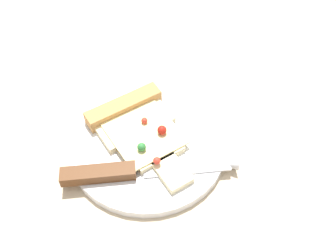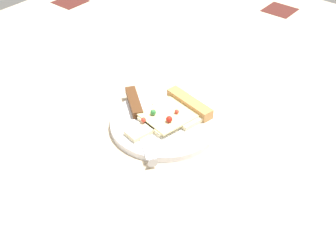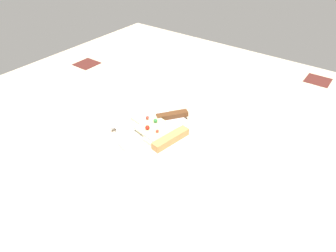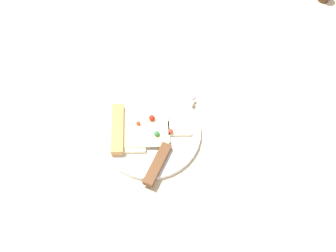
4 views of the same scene
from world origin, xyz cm
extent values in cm
cube|color=#C6B293|center=(0.00, 0.00, -1.50)|extent=(155.86, 155.86, 3.00)
cube|color=#4C1E19|center=(-10.86, 62.35, -0.10)|extent=(9.00, 9.00, 0.20)
cube|color=#4C1E19|center=(-66.18, 25.23, -0.10)|extent=(9.00, 9.00, 0.20)
cylinder|color=silver|center=(-1.99, -4.53, 0.68)|extent=(22.59, 22.59, 1.36)
cube|color=beige|center=(-1.26, -0.60, 1.86)|extent=(11.91, 7.90, 1.00)
cube|color=beige|center=(-2.26, -6.01, 1.86)|extent=(8.10, 6.82, 1.00)
cube|color=beige|center=(-3.17, -10.92, 1.86)|extent=(4.49, 5.77, 1.00)
cube|color=#F2E099|center=(-1.81, -3.55, 2.51)|extent=(10.87, 11.51, 0.30)
cube|color=tan|center=(-0.72, 2.35, 2.46)|extent=(12.27, 4.74, 2.20)
sphere|color=red|center=(-0.55, -2.26, 3.11)|extent=(0.92, 0.92, 0.92)
sphere|color=red|center=(-3.99, -8.74, 3.17)|extent=(1.03, 1.03, 1.03)
sphere|color=#2D7A38|center=(-4.03, -5.68, 3.26)|extent=(1.21, 1.21, 1.21)
sphere|color=#B21E14|center=(0.08, -5.43, 3.31)|extent=(1.32, 1.32, 1.32)
cube|color=silver|center=(-1.04, -11.60, 1.51)|extent=(10.80, 8.80, 0.30)
cone|color=silver|center=(3.76, -15.20, 1.51)|extent=(2.80, 2.80, 2.00)
cube|color=#593319|center=(-10.64, -4.40, 2.16)|extent=(9.32, 7.76, 1.60)
camera|label=1|loc=(-23.45, -31.62, 47.04)|focal=42.43mm
camera|label=2|loc=(44.15, -59.66, 58.07)|focal=47.14mm
camera|label=3|loc=(50.82, 39.67, 54.06)|focal=31.63mm
camera|label=4|loc=(-45.70, 1.20, 81.83)|focal=44.38mm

